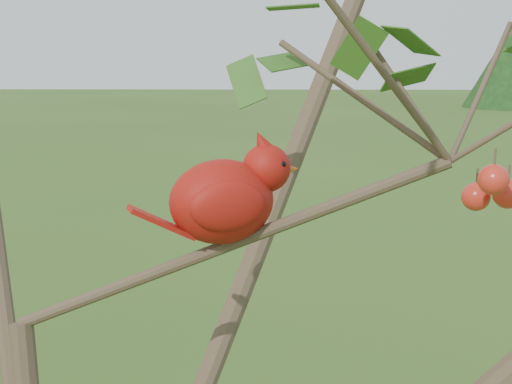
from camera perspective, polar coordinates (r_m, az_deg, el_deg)
crabapple_tree at (r=0.93m, az=-17.03°, el=-3.10°), size 2.35×2.05×2.95m
cardinal at (r=0.98m, az=-2.31°, el=-0.38°), size 0.24×0.16×0.17m
distant_trees at (r=23.76m, az=-7.28°, el=9.18°), size 43.82×13.58×3.18m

